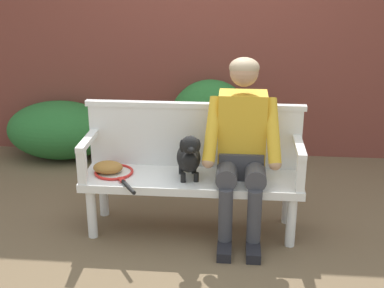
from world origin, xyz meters
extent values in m
plane|color=brown|center=(0.00, 0.00, 0.00)|extent=(40.00, 40.00, 0.00)
cube|color=brown|center=(0.00, 1.78, 1.34)|extent=(8.00, 0.30, 2.68)
ellipsoid|color=#286B2D|center=(0.06, 1.43, 0.41)|extent=(0.81, 0.61, 0.83)
ellipsoid|color=#286B2D|center=(-1.46, 1.38, 0.29)|extent=(1.08, 0.73, 0.58)
cube|color=white|center=(0.00, 0.00, 0.41)|extent=(1.60, 0.47, 0.06)
cylinder|color=white|center=(-0.72, -0.18, 0.19)|extent=(0.07, 0.07, 0.38)
cylinder|color=white|center=(0.72, -0.18, 0.19)|extent=(0.07, 0.07, 0.38)
cylinder|color=white|center=(-0.72, 0.18, 0.19)|extent=(0.07, 0.07, 0.38)
cylinder|color=white|center=(0.72, 0.18, 0.19)|extent=(0.07, 0.07, 0.38)
cube|color=white|center=(0.00, 0.21, 0.67)|extent=(1.60, 0.05, 0.46)
cube|color=white|center=(0.00, 0.21, 0.92)|extent=(1.64, 0.06, 0.04)
cube|color=white|center=(-0.76, -0.20, 0.56)|extent=(0.06, 0.06, 0.24)
cube|color=white|center=(-0.76, 0.00, 0.70)|extent=(0.06, 0.47, 0.04)
cube|color=white|center=(0.76, -0.20, 0.56)|extent=(0.06, 0.06, 0.24)
cube|color=white|center=(0.76, 0.00, 0.70)|extent=(0.06, 0.47, 0.04)
cube|color=black|center=(0.26, -0.34, 0.04)|extent=(0.10, 0.24, 0.07)
cylinder|color=#3D3D42|center=(0.26, -0.26, 0.27)|extent=(0.10, 0.10, 0.39)
cylinder|color=#3D3D42|center=(0.26, -0.10, 0.52)|extent=(0.15, 0.31, 0.15)
cube|color=black|center=(0.46, -0.34, 0.04)|extent=(0.10, 0.24, 0.07)
cylinder|color=#3D3D42|center=(0.46, -0.26, 0.27)|extent=(0.10, 0.10, 0.39)
cylinder|color=#3D3D42|center=(0.46, -0.10, 0.52)|extent=(0.15, 0.31, 0.15)
cube|color=#3D3D42|center=(0.36, 0.05, 0.54)|extent=(0.32, 0.24, 0.20)
cube|color=gold|center=(0.36, 0.07, 0.80)|extent=(0.34, 0.22, 0.52)
cylinder|color=gold|center=(0.15, -0.04, 0.82)|extent=(0.14, 0.32, 0.44)
sphere|color=tan|center=(0.13, -0.16, 0.62)|extent=(0.09, 0.09, 0.09)
cylinder|color=gold|center=(0.57, -0.04, 0.82)|extent=(0.14, 0.32, 0.44)
sphere|color=tan|center=(0.59, -0.16, 0.62)|extent=(0.09, 0.09, 0.09)
sphere|color=tan|center=(0.36, 0.05, 1.21)|extent=(0.20, 0.20, 0.20)
ellipsoid|color=tan|center=(0.36, 0.06, 1.24)|extent=(0.21, 0.21, 0.14)
cylinder|color=black|center=(-0.05, -0.11, 0.47)|extent=(0.04, 0.04, 0.07)
cylinder|color=black|center=(0.04, -0.10, 0.47)|extent=(0.04, 0.04, 0.07)
cylinder|color=black|center=(-0.08, 0.04, 0.47)|extent=(0.04, 0.04, 0.07)
cylinder|color=black|center=(0.01, 0.05, 0.47)|extent=(0.04, 0.04, 0.07)
ellipsoid|color=black|center=(-0.02, -0.03, 0.60)|extent=(0.22, 0.28, 0.20)
sphere|color=black|center=(-0.01, -0.12, 0.61)|extent=(0.12, 0.12, 0.12)
sphere|color=black|center=(0.00, -0.14, 0.74)|extent=(0.13, 0.13, 0.13)
ellipsoid|color=black|center=(0.01, -0.20, 0.72)|extent=(0.06, 0.09, 0.05)
ellipsoid|color=black|center=(-0.06, -0.14, 0.73)|extent=(0.04, 0.04, 0.09)
ellipsoid|color=black|center=(0.05, -0.12, 0.73)|extent=(0.04, 0.04, 0.09)
sphere|color=black|center=(-0.05, 0.09, 0.64)|extent=(0.06, 0.06, 0.06)
torus|color=red|center=(-0.58, 0.00, 0.45)|extent=(0.40, 0.40, 0.02)
cylinder|color=silver|center=(-0.58, 0.00, 0.44)|extent=(0.25, 0.25, 0.00)
cube|color=red|center=(-0.49, -0.14, 0.45)|extent=(0.07, 0.08, 0.02)
cylinder|color=black|center=(-0.42, -0.26, 0.45)|extent=(0.14, 0.20, 0.03)
ellipsoid|color=#9E6B2D|center=(-0.63, 0.00, 0.49)|extent=(0.23, 0.18, 0.09)
camera|label=1|loc=(0.31, -3.56, 2.00)|focal=49.58mm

